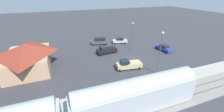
% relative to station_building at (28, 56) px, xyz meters
% --- Properties ---
extents(ground_plane, '(200.00, 200.00, 0.00)m').
position_rel_station_building_xyz_m(ground_plane, '(-4.00, -22.00, -2.99)').
color(ground_plane, '#38383D').
extents(railway_track, '(4.80, 70.00, 0.30)m').
position_rel_station_building_xyz_m(railway_track, '(-18.00, -22.00, -2.90)').
color(railway_track, gray).
rests_on(railway_track, ground).
extents(platform, '(3.20, 46.00, 0.30)m').
position_rel_station_building_xyz_m(platform, '(-14.00, -22.00, -2.84)').
color(platform, '#A8A399').
rests_on(platform, ground).
extents(station_building, '(11.84, 8.84, 5.76)m').
position_rel_station_building_xyz_m(station_building, '(0.00, 0.00, 0.00)').
color(station_building, tan).
rests_on(station_building, ground).
extents(pedestrian_on_platform, '(0.36, 0.36, 1.71)m').
position_rel_station_building_xyz_m(pedestrian_on_platform, '(-14.43, -24.30, -1.71)').
color(pedestrian_on_platform, brown).
rests_on(pedestrian_on_platform, platform).
extents(pickup_tan, '(2.68, 5.62, 2.14)m').
position_rel_station_building_xyz_m(pickup_tan, '(-7.21, -19.75, -1.96)').
color(pickup_tan, '#C6B284').
rests_on(pickup_tan, ground).
extents(suv_charcoal, '(3.09, 5.23, 2.22)m').
position_rel_station_building_xyz_m(suv_charcoal, '(9.47, -18.08, -1.84)').
color(suv_charcoal, '#47494F').
rests_on(suv_charcoal, ground).
extents(sedan_blue, '(4.72, 2.75, 1.74)m').
position_rel_station_building_xyz_m(sedan_blue, '(-1.78, -33.40, -2.11)').
color(sedan_blue, '#283D9E').
rests_on(sedan_blue, ground).
extents(sedan_silver, '(2.82, 4.80, 1.74)m').
position_rel_station_building_xyz_m(sedan_silver, '(8.31, -24.43, -2.11)').
color(sedan_silver, silver).
rests_on(sedan_silver, ground).
extents(pickup_black, '(2.56, 5.59, 2.14)m').
position_rel_station_building_xyz_m(pickup_black, '(2.16, -17.87, -1.96)').
color(pickup_black, black).
rests_on(pickup_black, ground).
extents(light_pole_near_platform, '(0.44, 0.44, 8.79)m').
position_rel_station_building_xyz_m(light_pole_near_platform, '(-11.20, -24.06, 2.45)').
color(light_pole_near_platform, '#515156').
rests_on(light_pole_near_platform, ground).
extents(light_pole_lot_center, '(0.44, 0.44, 7.66)m').
position_rel_station_building_xyz_m(light_pole_lot_center, '(2.48, -25.50, 1.84)').
color(light_pole_lot_center, '#515156').
rests_on(light_pole_lot_center, ground).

